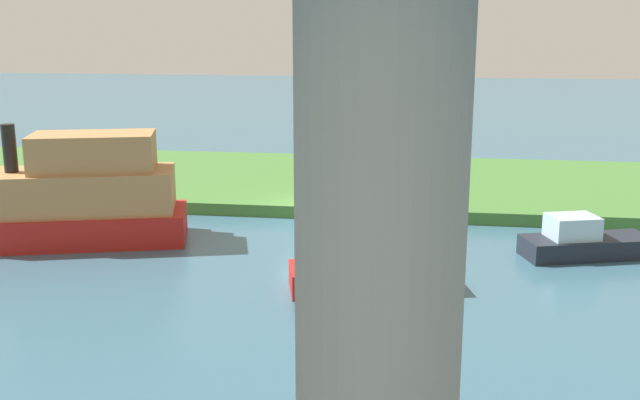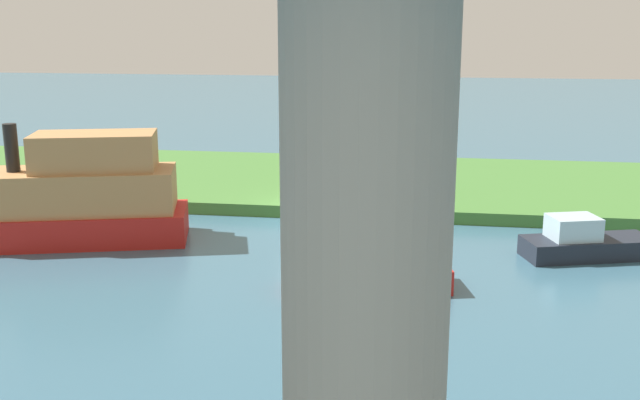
% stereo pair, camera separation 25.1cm
% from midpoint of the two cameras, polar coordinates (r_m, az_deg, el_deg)
% --- Properties ---
extents(ground_plane, '(160.00, 160.00, 0.00)m').
position_cam_midpoint_polar(ground_plane, '(29.55, -1.01, -1.48)').
color(ground_plane, '#386075').
extents(grassy_bank, '(80.00, 12.00, 0.50)m').
position_cam_midpoint_polar(grassy_bank, '(35.26, 0.54, 1.39)').
color(grassy_bank, '#427533').
rests_on(grassy_bank, ground).
extents(bridge_pylon, '(2.01, 2.01, 8.71)m').
position_cam_midpoint_polar(bridge_pylon, '(9.03, 3.70, -7.59)').
color(bridge_pylon, '#9E998E').
rests_on(bridge_pylon, ground).
extents(person_on_bank, '(0.44, 0.44, 1.39)m').
position_cam_midpoint_polar(person_on_bank, '(31.98, 7.28, 1.78)').
color(person_on_bank, '#2D334C').
rests_on(person_on_bank, grassy_bank).
extents(mooring_post, '(0.20, 0.20, 0.85)m').
position_cam_midpoint_polar(mooring_post, '(30.10, -0.74, 0.62)').
color(mooring_post, brown).
rests_on(mooring_post, grassy_bank).
extents(motorboat_white, '(8.72, 4.90, 4.23)m').
position_cam_midpoint_polar(motorboat_white, '(27.54, -18.58, 0.07)').
color(motorboat_white, red).
rests_on(motorboat_white, ground).
extents(houseboat_blue, '(4.89, 2.71, 1.54)m').
position_cam_midpoint_polar(houseboat_blue, '(21.82, 3.09, -5.43)').
color(houseboat_blue, red).
rests_on(houseboat_blue, ground).
extents(motorboat_red, '(4.51, 2.70, 1.42)m').
position_cam_midpoint_polar(motorboat_red, '(26.21, 19.16, -3.03)').
color(motorboat_red, '#1E232D').
rests_on(motorboat_red, ground).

